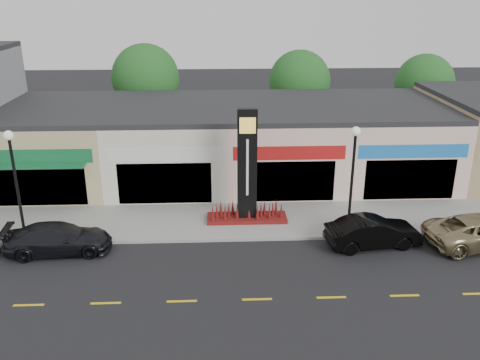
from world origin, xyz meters
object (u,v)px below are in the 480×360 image
(car_dark_sedan, at_px, (58,239))
(car_black_conv, at_px, (373,232))
(pylon_sign, at_px, (247,182))
(lamp_west_near, at_px, (15,175))
(lamp_east_near, at_px, (353,170))

(car_dark_sedan, height_order, car_black_conv, car_black_conv)
(car_dark_sedan, xyz_separation_m, car_black_conv, (14.89, -0.05, 0.04))
(pylon_sign, xyz_separation_m, car_dark_sedan, (-9.01, -2.88, -1.57))
(lamp_west_near, height_order, lamp_east_near, same)
(pylon_sign, bearing_deg, lamp_west_near, -171.23)
(pylon_sign, distance_m, car_dark_sedan, 9.58)
(pylon_sign, bearing_deg, lamp_east_near, -18.75)
(lamp_west_near, distance_m, pylon_sign, 11.19)
(pylon_sign, height_order, car_dark_sedan, pylon_sign)
(lamp_west_near, relative_size, lamp_east_near, 1.00)
(lamp_east_near, height_order, car_black_conv, lamp_east_near)
(car_dark_sedan, bearing_deg, lamp_west_near, 54.94)
(car_dark_sedan, bearing_deg, car_black_conv, -94.54)
(lamp_east_near, bearing_deg, car_dark_sedan, -175.17)
(car_black_conv, bearing_deg, car_dark_sedan, 82.08)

